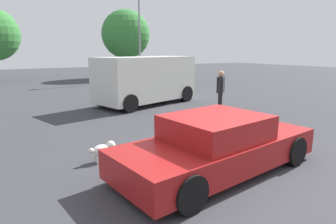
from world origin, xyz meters
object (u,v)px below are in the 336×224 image
pedestrian (221,89)px  light_post_far (139,17)px  sedan_foreground (218,145)px  dog (103,149)px  van_white (146,79)px

pedestrian → light_post_far: (3.06, 13.29, 4.06)m
pedestrian → light_post_far: bearing=130.0°
pedestrian → light_post_far: size_ratio=0.22×
sedan_foreground → light_post_far: size_ratio=0.61×
sedan_foreground → light_post_far: light_post_far is taller
dog → pedestrian: 6.15m
pedestrian → van_white: bearing=165.0°
van_white → pedestrian: size_ratio=3.01×
van_white → pedestrian: van_white is taller
sedan_foreground → dog: 2.58m
van_white → light_post_far: bearing=-130.4°
sedan_foreground → pedestrian: bearing=41.2°
pedestrian → sedan_foreground: bearing=-79.2°
van_white → pedestrian: bearing=96.4°
van_white → light_post_far: 11.42m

